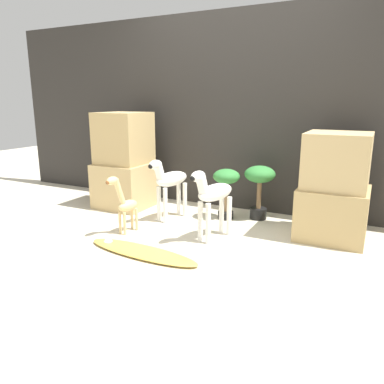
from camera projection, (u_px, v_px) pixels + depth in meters
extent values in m
plane|color=beige|center=(179.00, 245.00, 3.32)|extent=(14.00, 14.00, 0.00)
cube|color=#2D2B28|center=(236.00, 113.00, 4.23)|extent=(6.40, 0.08, 2.20)
cube|color=tan|center=(126.00, 185.00, 4.46)|extent=(0.60, 0.60, 0.52)
cube|color=tan|center=(124.00, 138.00, 4.33)|extent=(0.53, 0.53, 0.59)
cube|color=tan|center=(332.00, 213.00, 3.44)|extent=(0.60, 0.60, 0.47)
cube|color=tan|center=(337.00, 161.00, 3.33)|extent=(0.54, 0.54, 0.50)
cylinder|color=white|center=(208.00, 224.00, 3.30)|extent=(0.05, 0.05, 0.37)
cylinder|color=white|center=(200.00, 221.00, 3.36)|extent=(0.05, 0.05, 0.37)
cylinder|color=white|center=(229.00, 216.00, 3.52)|extent=(0.05, 0.05, 0.37)
cylinder|color=white|center=(221.00, 214.00, 3.58)|extent=(0.05, 0.05, 0.37)
ellipsoid|color=white|center=(215.00, 192.00, 3.38)|extent=(0.27, 0.46, 0.15)
cylinder|color=white|center=(202.00, 184.00, 3.22)|extent=(0.12, 0.16, 0.18)
ellipsoid|color=white|center=(198.00, 176.00, 3.16)|extent=(0.13, 0.18, 0.10)
sphere|color=black|center=(193.00, 179.00, 3.12)|extent=(0.05, 0.05, 0.05)
cube|color=black|center=(202.00, 183.00, 3.22)|extent=(0.04, 0.08, 0.15)
cylinder|color=white|center=(165.00, 205.00, 3.87)|extent=(0.05, 0.05, 0.37)
cylinder|color=white|center=(159.00, 204.00, 3.92)|extent=(0.05, 0.05, 0.37)
cylinder|color=white|center=(185.00, 200.00, 4.09)|extent=(0.05, 0.05, 0.37)
cylinder|color=white|center=(179.00, 198.00, 4.15)|extent=(0.05, 0.05, 0.37)
ellipsoid|color=white|center=(172.00, 179.00, 3.95)|extent=(0.25, 0.46, 0.15)
cylinder|color=white|center=(159.00, 171.00, 3.78)|extent=(0.12, 0.15, 0.18)
ellipsoid|color=white|center=(155.00, 165.00, 3.73)|extent=(0.12, 0.18, 0.10)
sphere|color=black|center=(151.00, 166.00, 3.68)|extent=(0.05, 0.05, 0.05)
cube|color=black|center=(159.00, 170.00, 3.78)|extent=(0.04, 0.08, 0.15)
cylinder|color=#E0C184|center=(125.00, 224.00, 3.53)|extent=(0.03, 0.03, 0.22)
cylinder|color=#E0C184|center=(120.00, 223.00, 3.57)|extent=(0.03, 0.03, 0.22)
cylinder|color=#E0C184|center=(137.00, 219.00, 3.66)|extent=(0.03, 0.03, 0.22)
cylinder|color=#E0C184|center=(132.00, 218.00, 3.69)|extent=(0.03, 0.03, 0.22)
ellipsoid|color=#E0C184|center=(128.00, 206.00, 3.57)|extent=(0.14, 0.24, 0.11)
cylinder|color=#E0C184|center=(120.00, 192.00, 3.46)|extent=(0.07, 0.14, 0.27)
ellipsoid|color=#E0C184|center=(112.00, 181.00, 3.36)|extent=(0.09, 0.14, 0.08)
sphere|color=brown|center=(108.00, 182.00, 3.32)|extent=(0.04, 0.04, 0.04)
cylinder|color=black|center=(258.00, 213.00, 4.03)|extent=(0.18, 0.18, 0.12)
cylinder|color=brown|center=(259.00, 195.00, 3.98)|extent=(0.05, 0.05, 0.28)
ellipsoid|color=#337F38|center=(260.00, 174.00, 3.92)|extent=(0.32, 0.32, 0.18)
cylinder|color=black|center=(226.00, 215.00, 4.04)|extent=(0.17, 0.17, 0.08)
cylinder|color=brown|center=(226.00, 198.00, 3.99)|extent=(0.04, 0.04, 0.31)
ellipsoid|color=#337F38|center=(226.00, 176.00, 3.93)|extent=(0.28, 0.28, 0.16)
ellipsoid|color=gold|center=(142.00, 252.00, 3.11)|extent=(1.09, 0.34, 0.04)
cone|color=white|center=(108.00, 239.00, 3.29)|extent=(0.08, 0.08, 0.05)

